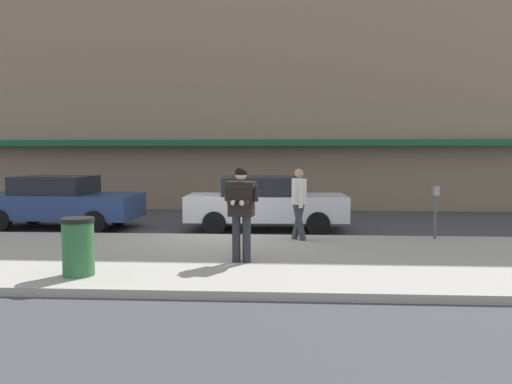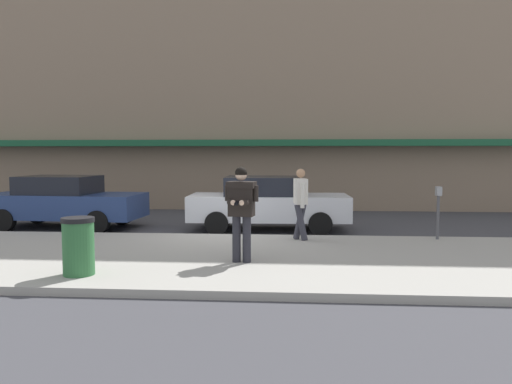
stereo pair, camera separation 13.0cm
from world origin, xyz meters
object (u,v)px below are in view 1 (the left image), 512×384
Objects in this scene: trash_bin at (78,246)px; pedestrian_in_light_coat at (299,199)px; parked_sedan_near at (60,202)px; man_texting_on_phone at (241,204)px; parking_meter at (436,205)px; parked_sedan_mid at (265,203)px.

pedestrian_in_light_coat is at bearing 44.67° from trash_bin.
parked_sedan_near is at bearing 161.34° from pedestrian_in_light_coat.
pedestrian_in_light_coat is at bearing 66.00° from man_texting_on_phone.
parked_sedan_near is 10.41m from parking_meter.
man_texting_on_phone is 1.84× the size of trash_bin.
parked_sedan_mid is 6.72m from trash_bin.
parked_sedan_near is 6.01m from parked_sedan_mid.
man_texting_on_phone is 1.06× the size of pedestrian_in_light_coat.
man_texting_on_phone is at bearing -92.78° from parked_sedan_mid.
pedestrian_in_light_coat is (6.92, -2.34, 0.32)m from parked_sedan_near.
parked_sedan_mid is 2.52× the size of man_texting_on_phone.
man_texting_on_phone is at bearing 23.98° from trash_bin.
parked_sedan_mid is 4.65m from parking_meter.
pedestrian_in_light_coat reaches higher than parking_meter.
man_texting_on_phone reaches higher than parked_sedan_near.
parking_meter is at bearing 5.50° from pedestrian_in_light_coat.
parked_sedan_mid reaches higher than trash_bin.
parked_sedan_mid is at bearing -0.14° from parked_sedan_near.
pedestrian_in_light_coat reaches higher than parked_sedan_mid.
pedestrian_in_light_coat is at bearing -68.65° from parked_sedan_mid.
parked_sedan_mid reaches higher than parking_meter.
parked_sedan_near is 7.59m from man_texting_on_phone.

